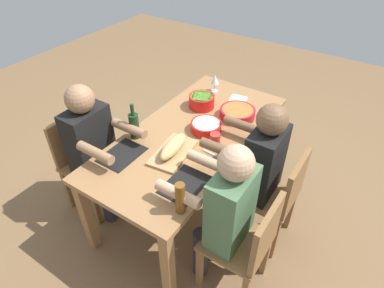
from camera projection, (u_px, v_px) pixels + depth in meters
The scene contains 21 objects.
ground_plane at pixel (192, 197), 3.04m from camera, with size 8.00×8.00×0.00m, color brown.
dining_table at pixel (192, 142), 2.64m from camera, with size 1.82×0.87×0.74m.
chair_far_right at pixel (248, 243), 2.09m from camera, with size 0.40×0.40×0.85m.
diner_far_right at pixel (225, 209), 2.03m from camera, with size 0.41×0.53×1.20m.
chair_near_right at pixel (83, 158), 2.74m from camera, with size 0.40×0.40×0.85m.
diner_near_right at pixel (94, 145), 2.53m from camera, with size 0.41×0.53×1.20m.
chair_far_center at pixel (278, 195), 2.42m from camera, with size 0.40×0.40×0.85m.
diner_far_center at pixel (258, 164), 2.36m from camera, with size 0.41×0.53×1.20m.
serving_bowl_pasta at pixel (206, 126), 2.59m from camera, with size 0.24×0.24×0.07m.
serving_bowl_fruit at pixel (237, 113), 2.74m from camera, with size 0.29×0.29×0.07m.
serving_bowl_salad at pixel (202, 101), 2.85m from camera, with size 0.22×0.22×0.11m.
cutting_board at pixel (173, 152), 2.38m from camera, with size 0.40×0.22×0.02m, color tan.
bread_loaf at pixel (173, 146), 2.35m from camera, with size 0.32×0.11×0.09m, color tan.
wine_bottle at pixel (134, 125), 2.48m from camera, with size 0.08×0.08×0.29m.
beer_bottle at pixel (180, 198), 1.90m from camera, with size 0.06×0.06×0.22m, color brown.
wine_glass at pixel (215, 80), 3.04m from camera, with size 0.08×0.08×0.17m.
placemat_far_right at pixel (185, 184), 2.13m from camera, with size 0.32×0.23×0.01m, color black.
placemat_near_right at pixel (122, 154), 2.37m from camera, with size 0.32×0.23×0.01m, color black.
cup_far_center at pixel (215, 139), 2.44m from camera, with size 0.08×0.08×0.09m, color red.
fork_far_center at pixel (213, 154), 2.37m from camera, with size 0.02×0.17×0.01m, color silver.
napkin_stack at pixel (238, 100), 2.96m from camera, with size 0.14×0.14×0.02m, color white.
Camera 1 is at (1.74, 1.15, 2.27)m, focal length 30.75 mm.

